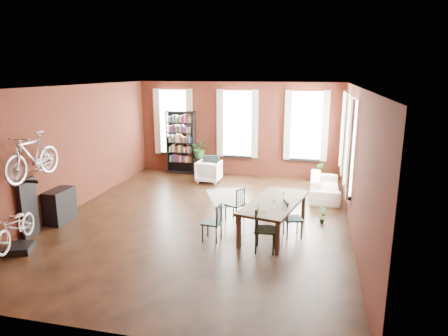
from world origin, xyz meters
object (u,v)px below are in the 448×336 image
(console_table, at_px, (60,206))
(dining_table, at_px, (274,217))
(plant_stand, at_px, (199,166))
(white_armchair, at_px, (209,170))
(bookshelf, at_px, (181,142))
(dining_chair_c, at_px, (265,229))
(dining_chair_a, at_px, (212,222))
(dining_chair_b, at_px, (235,204))
(bicycle_floor, at_px, (14,210))
(cream_sofa, at_px, (325,183))
(dining_chair_d, at_px, (293,218))
(bike_trainer, at_px, (19,249))

(console_table, bearing_deg, dining_table, 5.06)
(dining_table, height_order, plant_stand, dining_table)
(dining_table, bearing_deg, white_armchair, 135.91)
(dining_table, height_order, white_armchair, white_armchair)
(bookshelf, relative_size, white_armchair, 2.86)
(dining_chair_c, bearing_deg, dining_chair_a, 76.12)
(dining_chair_a, distance_m, dining_chair_b, 1.29)
(white_armchair, distance_m, console_table, 4.97)
(white_armchair, height_order, bicycle_floor, bicycle_floor)
(white_armchair, height_order, cream_sofa, cream_sofa)
(dining_chair_c, height_order, bicycle_floor, bicycle_floor)
(dining_chair_b, bearing_deg, dining_table, 85.76)
(dining_table, distance_m, white_armchair, 4.58)
(dining_chair_d, bearing_deg, cream_sofa, -32.19)
(dining_chair_d, bearing_deg, dining_chair_c, 130.61)
(dining_table, xyz_separation_m, plant_stand, (-3.10, 4.60, -0.07))
(dining_chair_a, height_order, dining_chair_b, dining_chair_b)
(dining_table, bearing_deg, dining_chair_d, -2.18)
(dining_chair_b, relative_size, plant_stand, 1.39)
(bookshelf, bearing_deg, cream_sofa, -18.95)
(dining_chair_a, distance_m, bookshelf, 6.07)
(dining_table, relative_size, plant_stand, 3.58)
(dining_chair_b, distance_m, bookshelf, 5.09)
(dining_chair_a, relative_size, cream_sofa, 0.40)
(dining_chair_c, xyz_separation_m, plant_stand, (-3.04, 5.56, -0.16))
(bookshelf, bearing_deg, plant_stand, -11.80)
(dining_chair_b, height_order, plant_stand, dining_chair_b)
(dining_chair_c, distance_m, white_armchair, 5.37)
(dining_chair_b, distance_m, bike_trainer, 4.74)
(bike_trainer, bearing_deg, white_armchair, 68.41)
(bookshelf, bearing_deg, dining_chair_c, -56.76)
(dining_table, height_order, dining_chair_c, dining_chair_c)
(dining_chair_c, distance_m, cream_sofa, 4.19)
(bike_trainer, distance_m, plant_stand, 6.98)
(cream_sofa, relative_size, console_table, 2.60)
(dining_table, distance_m, dining_chair_a, 1.43)
(cream_sofa, bearing_deg, bike_trainer, 130.68)
(white_armchair, distance_m, bicycle_floor, 6.40)
(dining_table, xyz_separation_m, dining_chair_d, (0.42, -0.11, 0.05))
(console_table, bearing_deg, dining_chair_a, -3.88)
(console_table, bearing_deg, plant_stand, 68.58)
(dining_chair_b, relative_size, white_armchair, 1.09)
(cream_sofa, relative_size, bicycle_floor, 1.42)
(dining_table, height_order, dining_chair_d, dining_chair_d)
(plant_stand, bearing_deg, dining_chair_a, -70.70)
(dining_table, distance_m, dining_chair_d, 0.44)
(dining_chair_c, height_order, white_armchair, dining_chair_c)
(white_armchair, xyz_separation_m, bicycle_floor, (-2.38, -5.92, 0.49))
(dining_chair_a, xyz_separation_m, bicycle_floor, (-3.67, -1.39, 0.47))
(dining_table, height_order, dining_chair_a, dining_chair_a)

